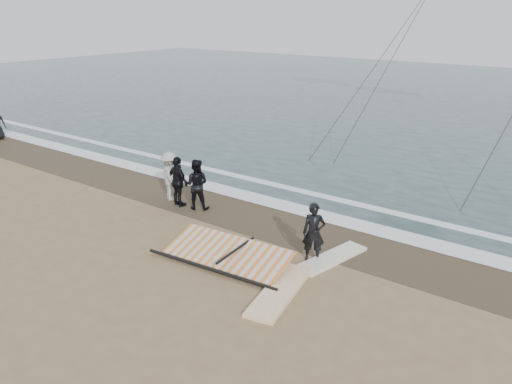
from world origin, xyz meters
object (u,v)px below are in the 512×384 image
board_white (280,291)px  board_cream (332,258)px  sail_rig (229,253)px  man_main (314,233)px

board_white → board_cream: bearing=74.1°
board_white → sail_rig: (-2.20, 0.66, 0.14)m
board_cream → man_main: bearing=-126.2°
man_main → board_white: bearing=-113.4°
man_main → board_white: (0.21, -2.01, -0.82)m
man_main → board_white: size_ratio=0.63×
board_white → board_cream: size_ratio=1.13×
sail_rig → board_cream: bearing=35.3°
man_main → sail_rig: man_main is taller
man_main → board_cream: size_ratio=0.72×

